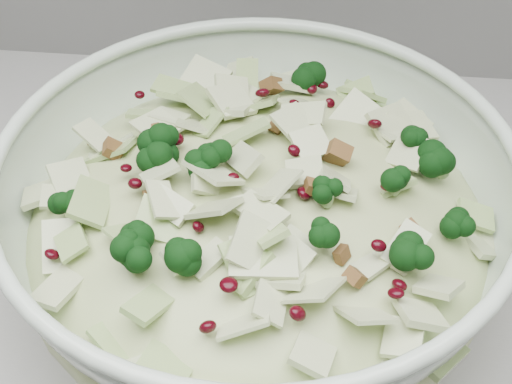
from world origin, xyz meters
TOP-DOWN VIEW (x-y plane):
  - mixing_bowl at (-0.29, 1.60)m, footprint 0.46×0.46m
  - salad at (-0.29, 1.60)m, footprint 0.40×0.40m

SIDE VIEW (x-z plane):
  - mixing_bowl at x=-0.29m, z-range 0.90..1.07m
  - salad at x=-0.29m, z-range 0.93..1.10m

